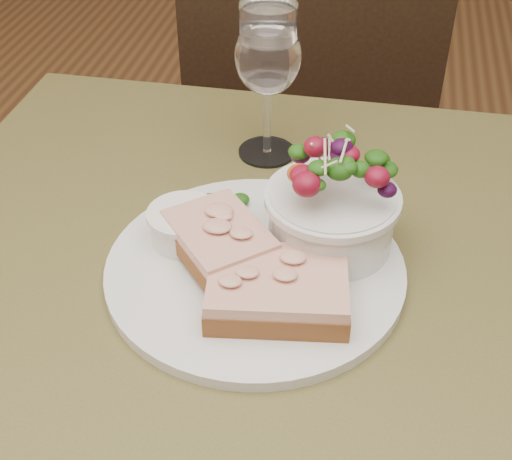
% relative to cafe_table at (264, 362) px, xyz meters
% --- Properties ---
extents(cafe_table, '(0.80, 0.80, 0.75)m').
position_rel_cafe_table_xyz_m(cafe_table, '(0.00, 0.00, 0.00)').
color(cafe_table, '#4B4320').
rests_on(cafe_table, ground).
extents(chair_far, '(0.48, 0.48, 0.90)m').
position_rel_cafe_table_xyz_m(chair_far, '(-0.05, 0.73, -0.36)').
color(chair_far, black).
rests_on(chair_far, ground).
extents(dinner_plate, '(0.30, 0.30, 0.01)m').
position_rel_cafe_table_xyz_m(dinner_plate, '(-0.01, 0.02, 0.11)').
color(dinner_plate, silver).
rests_on(dinner_plate, cafe_table).
extents(sandwich_front, '(0.14, 0.11, 0.03)m').
position_rel_cafe_table_xyz_m(sandwich_front, '(0.02, -0.02, 0.13)').
color(sandwich_front, '#532F16').
rests_on(sandwich_front, dinner_plate).
extents(sandwich_back, '(0.13, 0.13, 0.03)m').
position_rel_cafe_table_xyz_m(sandwich_back, '(-0.05, 0.03, 0.14)').
color(sandwich_back, '#532F16').
rests_on(sandwich_back, dinner_plate).
extents(ramekin, '(0.07, 0.07, 0.04)m').
position_rel_cafe_table_xyz_m(ramekin, '(-0.09, 0.05, 0.13)').
color(ramekin, white).
rests_on(ramekin, dinner_plate).
extents(salad_bowl, '(0.12, 0.12, 0.13)m').
position_rel_cafe_table_xyz_m(salad_bowl, '(0.05, 0.07, 0.17)').
color(salad_bowl, silver).
rests_on(salad_bowl, dinner_plate).
extents(garnish, '(0.05, 0.04, 0.02)m').
position_rel_cafe_table_xyz_m(garnish, '(-0.07, 0.10, 0.12)').
color(garnish, '#143C0A').
rests_on(garnish, dinner_plate).
extents(wine_glass, '(0.08, 0.08, 0.18)m').
position_rel_cafe_table_xyz_m(wine_glass, '(-0.04, 0.24, 0.22)').
color(wine_glass, white).
rests_on(wine_glass, cafe_table).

